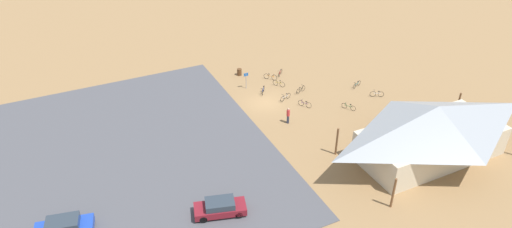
# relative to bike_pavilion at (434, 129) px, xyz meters

# --- Properties ---
(ground) EXTENTS (160.00, 160.00, 0.00)m
(ground) POSITION_rel_bike_pavilion_xyz_m (9.58, -16.00, -3.14)
(ground) COLOR #937047
(ground) RESTS_ON ground
(parking_lot_asphalt) EXTENTS (40.87, 32.56, 0.05)m
(parking_lot_asphalt) POSITION_rel_bike_pavilion_xyz_m (33.23, -12.68, -3.12)
(parking_lot_asphalt) COLOR #4C4C51
(parking_lot_asphalt) RESTS_ON ground
(bike_pavilion) EXTENTS (16.33, 8.53, 5.62)m
(bike_pavilion) POSITION_rel_bike_pavilion_xyz_m (0.00, 0.00, 0.00)
(bike_pavilion) COLOR beige
(bike_pavilion) RESTS_ON ground
(trash_bin) EXTENTS (0.60, 0.60, 0.90)m
(trash_bin) POSITION_rel_bike_pavilion_xyz_m (9.53, -23.93, -2.69)
(trash_bin) COLOR brown
(trash_bin) RESTS_ON ground
(lot_sign) EXTENTS (0.56, 0.08, 2.20)m
(lot_sign) POSITION_rel_bike_pavilion_xyz_m (10.25, -20.24, -1.73)
(lot_sign) COLOR #99999E
(lot_sign) RESTS_ON ground
(bicycle_silver_edge_north) EXTENTS (1.72, 0.71, 0.89)m
(bicycle_silver_edge_north) POSITION_rel_bike_pavilion_xyz_m (7.28, -15.56, -2.76)
(bicycle_silver_edge_north) COLOR black
(bicycle_silver_edge_north) RESTS_ON ground
(bicycle_black_lone_west) EXTENTS (1.59, 0.69, 0.87)m
(bicycle_black_lone_west) POSITION_rel_bike_pavilion_xyz_m (4.69, -16.40, -2.77)
(bicycle_black_lone_west) COLOR black
(bicycle_black_lone_west) RESTS_ON ground
(bicycle_blue_front_row) EXTENTS (1.05, 1.44, 0.85)m
(bicycle_blue_front_row) POSITION_rel_bike_pavilion_xyz_m (8.90, -18.22, -2.75)
(bicycle_blue_front_row) COLOR black
(bicycle_blue_front_row) RESTS_ON ground
(bicycle_white_yard_front) EXTENTS (1.48, 0.85, 0.87)m
(bicycle_white_yard_front) POSITION_rel_bike_pavilion_xyz_m (-3.00, -11.50, -2.76)
(bicycle_white_yard_front) COLOR black
(bicycle_white_yard_front) RESTS_ON ground
(bicycle_red_edge_south) EXTENTS (1.19, 1.18, 0.80)m
(bicycle_red_edge_south) POSITION_rel_bike_pavilion_xyz_m (4.73, -21.55, -2.78)
(bicycle_red_edge_south) COLOR black
(bicycle_red_edge_south) RESTS_ON ground
(bicycle_orange_yard_right) EXTENTS (1.30, 1.32, 0.81)m
(bicycle_orange_yard_right) POSITION_rel_bike_pavilion_xyz_m (6.44, -21.05, -2.75)
(bicycle_orange_yard_right) COLOR black
(bicycle_orange_yard_right) RESTS_ON ground
(bicycle_teal_lone_east) EXTENTS (1.62, 0.76, 0.78)m
(bicycle_teal_lone_east) POSITION_rel_bike_pavilion_xyz_m (-2.32, -14.55, -2.77)
(bicycle_teal_lone_east) COLOR black
(bicycle_teal_lone_east) RESTS_ON ground
(bicycle_yellow_near_porch) EXTENTS (0.99, 1.42, 0.86)m
(bicycle_yellow_near_porch) POSITION_rel_bike_pavilion_xyz_m (6.33, -18.97, -2.75)
(bicycle_yellow_near_porch) COLOR black
(bicycle_yellow_near_porch) RESTS_ON ground
(bicycle_purple_near_sign) EXTENTS (0.96, 1.44, 0.84)m
(bicycle_purple_near_sign) POSITION_rel_bike_pavilion_xyz_m (6.02, -13.24, -2.76)
(bicycle_purple_near_sign) COLOR black
(bicycle_purple_near_sign) RESTS_ON ground
(bicycle_green_by_bin) EXTENTS (0.93, 1.51, 0.75)m
(bicycle_green_by_bin) POSITION_rel_bike_pavilion_xyz_m (1.80, -10.55, -2.79)
(bicycle_green_by_bin) COLOR black
(bicycle_green_by_bin) RESTS_ON ground
(car_maroon_back_corner) EXTENTS (4.57, 2.82, 1.38)m
(car_maroon_back_corner) POSITION_rel_bike_pavilion_xyz_m (21.28, -1.36, -2.41)
(car_maroon_back_corner) COLOR maroon
(car_maroon_back_corner) RESTS_ON parking_lot_asphalt
(car_blue_end_stall) EXTENTS (4.72, 2.76, 1.43)m
(car_blue_end_stall) POSITION_rel_bike_pavilion_xyz_m (33.08, -4.60, -2.39)
(car_blue_end_stall) COLOR #1E42B2
(car_blue_end_stall) RESTS_ON parking_lot_asphalt
(visitor_at_bikes) EXTENTS (0.38, 0.40, 1.86)m
(visitor_at_bikes) POSITION_rel_bike_pavilion_xyz_m (9.44, -11.10, -2.16)
(visitor_at_bikes) COLOR #2D3347
(visitor_at_bikes) RESTS_ON ground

